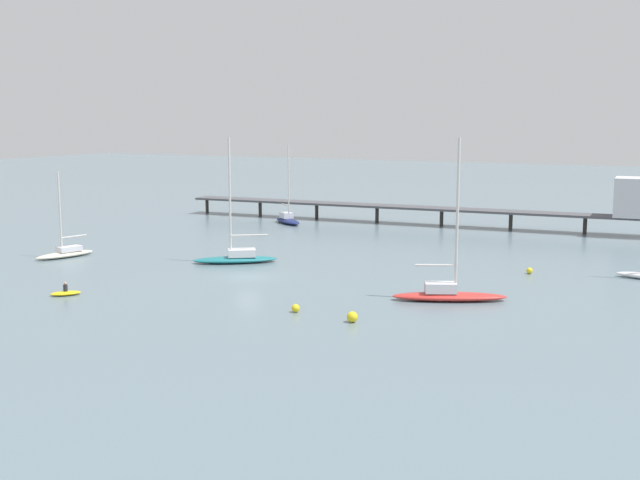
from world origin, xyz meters
name	(u,v)px	position (x,y,z in m)	size (l,w,h in m)	color
ground_plane	(248,277)	(0.00, 0.00, 0.00)	(400.00, 400.00, 0.00)	slate
pier	(533,202)	(16.87, 42.67, 3.85)	(67.77, 8.46, 7.40)	#4C4C51
sailboat_cream	(66,252)	(-23.06, 0.08, 0.58)	(3.57, 6.80, 9.16)	beige
sailboat_red	(448,292)	(19.49, -0.53, 0.75)	(9.26, 5.85, 13.14)	red
sailboat_teal	(236,256)	(-5.08, 5.73, 0.70)	(8.39, 7.01, 12.75)	#1E727A
sailboat_navy	(288,219)	(-15.50, 34.56, 0.68)	(6.70, 5.93, 10.99)	navy
dinghy_yellow	(66,293)	(-9.49, -13.38, 0.22)	(2.45, 2.58, 1.14)	yellow
mooring_buoy_mid	(296,308)	(10.41, -9.61, 0.32)	(0.64, 0.64, 0.64)	yellow
mooring_buoy_outer	(352,317)	(15.50, -10.32, 0.40)	(0.80, 0.80, 0.80)	yellow
mooring_buoy_near	(530,271)	(22.91, 13.68, 0.30)	(0.60, 0.60, 0.60)	yellow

